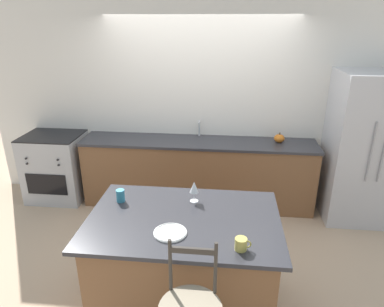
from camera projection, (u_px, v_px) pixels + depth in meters
ground_plane at (195, 214)px, 4.59m from camera, size 18.00×18.00×0.00m
wall_back at (200, 104)px, 4.68m from camera, size 6.00×0.07×2.70m
back_counter at (198, 172)px, 4.74m from camera, size 3.14×0.62×0.93m
sink_faucet at (199, 127)px, 4.69m from camera, size 0.02×0.13×0.22m
kitchen_island at (184, 262)px, 2.99m from camera, size 1.59×1.07×0.91m
refrigerator at (363, 148)px, 4.26m from camera, size 0.82×0.79×1.89m
oven_range at (57, 167)px, 4.88m from camera, size 0.78×0.67×0.95m
dinner_plate at (170, 232)px, 2.62m from camera, size 0.26×0.26×0.02m
wine_glass at (194, 188)px, 3.03m from camera, size 0.08×0.08×0.19m
coffee_mug at (241, 244)px, 2.42m from camera, size 0.12×0.09×0.09m
tumbler_cup at (120, 196)px, 3.06m from camera, size 0.08×0.08×0.11m
pumpkin_decoration at (279, 138)px, 4.49m from camera, size 0.14×0.14×0.13m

